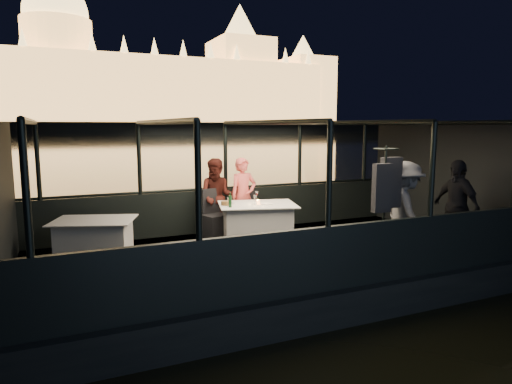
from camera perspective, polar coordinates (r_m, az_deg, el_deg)
name	(u,v)px	position (r m, az deg, el deg)	size (l,w,h in m)	color
river_water	(74,142)	(87.20, -21.80, 5.86)	(500.00, 500.00, 0.00)	black
boat_hull	(265,281)	(8.30, 1.14, -11.02)	(8.60, 4.40, 1.00)	black
boat_deck	(265,255)	(8.15, 1.15, -7.84)	(8.00, 4.00, 0.04)	black
gunwale_port	(226,210)	(9.84, -3.77, -2.24)	(8.00, 0.08, 0.90)	black
gunwale_starboard	(327,259)	(6.34, 8.91, -8.24)	(8.00, 0.08, 0.90)	black
cabin_glass_port	(225,156)	(9.70, -3.84, 4.46)	(8.00, 0.02, 1.40)	#99B2B2
cabin_glass_starboard	(329,175)	(6.11, 9.15, 2.16)	(8.00, 0.02, 1.40)	#99B2B2
cabin_roof_glass	(266,122)	(7.83, 1.20, 8.70)	(8.00, 4.00, 0.02)	#99B2B2
end_wall_fore	(4,205)	(7.21, -29.02, -1.47)	(0.02, 4.00, 2.30)	black
end_wall_aft	(439,179)	(10.25, 21.89, 1.56)	(0.02, 4.00, 2.30)	black
canopy_ribs	(265,189)	(7.91, 1.17, 0.34)	(8.00, 4.00, 2.30)	black
embankment	(61,130)	(217.13, -23.19, 7.12)	(400.00, 140.00, 6.00)	#423D33
parliament_building	(58,52)	(184.01, -23.52, 15.78)	(220.00, 32.00, 60.00)	#F2D18C
dining_table_central	(257,223)	(8.77, 0.16, -3.95)	(1.45, 1.05, 0.77)	white
dining_table_aft	(95,238)	(8.14, -19.53, -5.39)	(1.31, 0.95, 0.69)	white
chair_port_left	(215,217)	(9.13, -5.17, -3.08)	(0.46, 0.46, 0.98)	black
chair_port_right	(251,213)	(9.46, -0.61, -2.65)	(0.41, 0.41, 0.88)	black
coat_stand	(384,212)	(7.48, 15.67, -2.36)	(0.54, 0.43, 1.94)	black
person_woman_coral	(243,199)	(9.42, -1.58, -0.84)	(0.58, 0.38, 1.60)	#F46159
person_man_maroon	(217,200)	(9.35, -4.84, -0.94)	(0.76, 0.59, 1.59)	#411712
passenger_stripe	(405,210)	(7.97, 18.13, -2.19)	(1.08, 0.61, 1.67)	silver
passenger_dark	(456,205)	(8.84, 23.71, -1.49)	(0.98, 0.41, 1.66)	black
wine_bottle	(230,199)	(8.33, -3.25, -0.90)	(0.06, 0.06, 0.27)	#153B1C
bread_basket	(226,203)	(8.57, -3.81, -1.40)	(0.18, 0.18, 0.07)	brown
amber_candle	(258,202)	(8.65, 0.29, -1.29)	(0.06, 0.06, 0.08)	orange
plate_near	(267,204)	(8.66, 1.32, -1.49)	(0.23, 0.23, 0.01)	white
plate_far	(230,203)	(8.78, -3.29, -1.37)	(0.22, 0.22, 0.01)	silver
wine_glass_white	(229,201)	(8.41, -3.44, -1.19)	(0.06, 0.06, 0.17)	silver
wine_glass_red	(257,197)	(8.99, 0.10, -0.57)	(0.06, 0.06, 0.19)	silver
wine_glass_empty	(255,200)	(8.59, -0.16, -0.99)	(0.06, 0.06, 0.18)	silver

